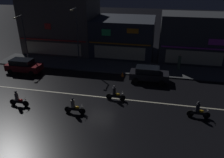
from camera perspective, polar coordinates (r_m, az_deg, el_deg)
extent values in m
plane|color=black|center=(21.61, -2.86, -4.74)|extent=(140.00, 140.00, 0.00)
cube|color=beige|center=(21.61, -2.86, -4.72)|extent=(30.92, 0.16, 0.01)
cube|color=#424447|center=(28.68, 1.13, 3.21)|extent=(32.55, 4.27, 0.14)
cube|color=#383A3F|center=(32.65, 20.37, 10.13)|extent=(8.88, 6.05, 6.37)
cube|color=#D83FD8|center=(29.79, 20.92, 7.54)|extent=(8.44, 0.24, 0.12)
cube|color=#D83FD8|center=(30.12, 25.80, 8.66)|extent=(2.07, 0.08, 0.75)
cube|color=beige|center=(30.23, 20.53, 5.23)|extent=(7.10, 0.06, 1.80)
cube|color=#2D333D|center=(33.75, 3.18, 11.14)|extent=(8.86, 8.08, 5.32)
cube|color=orange|center=(29.79, 1.92, 9.17)|extent=(8.42, 0.24, 0.12)
cube|color=orange|center=(29.17, 5.43, 12.38)|extent=(1.54, 0.08, 0.63)
cube|color=#33E572|center=(29.84, -1.55, 12.07)|extent=(1.24, 0.08, 0.88)
cube|color=beige|center=(30.22, 1.91, 6.83)|extent=(7.09, 0.06, 1.80)
cube|color=#56514C|center=(35.70, -13.05, 13.72)|extent=(10.62, 7.04, 8.23)
cube|color=red|center=(32.83, -15.36, 9.80)|extent=(10.09, 0.24, 0.12)
cube|color=red|center=(32.69, -16.48, 13.05)|extent=(0.93, 0.08, 0.80)
cube|color=beige|center=(33.23, -15.07, 7.67)|extent=(8.49, 0.06, 1.80)
cylinder|color=#47494C|center=(32.13, -21.78, 9.79)|extent=(0.16, 0.16, 6.21)
cube|color=#47494C|center=(30.99, -23.38, 14.76)|extent=(0.10, 1.40, 0.10)
ellipsoid|color=#F9E099|center=(30.44, -24.08, 14.33)|extent=(0.44, 0.32, 0.20)
cylinder|color=#47494C|center=(29.28, -9.01, 10.96)|extent=(0.16, 0.16, 7.25)
cube|color=#47494C|center=(28.00, -10.02, 17.61)|extent=(0.10, 1.40, 0.10)
ellipsoid|color=#F9E099|center=(27.37, -10.55, 17.24)|extent=(0.44, 0.32, 0.20)
cylinder|color=#4C664C|center=(28.60, 17.15, 4.05)|extent=(0.35, 0.35, 1.76)
sphere|color=tan|center=(28.28, 17.40, 5.92)|extent=(0.22, 0.22, 0.22)
cube|color=black|center=(24.95, 9.67, 0.94)|extent=(4.30, 1.78, 0.76)
cube|color=black|center=(24.69, 9.28, 2.42)|extent=(2.58, 1.57, 0.60)
cube|color=#F9F2CC|center=(25.51, 14.48, 1.28)|extent=(0.08, 0.20, 0.12)
cube|color=#F9F2CC|center=(24.40, 14.55, 0.16)|extent=(0.08, 0.20, 0.12)
cylinder|color=black|center=(25.93, 12.84, 0.69)|extent=(0.62, 0.20, 0.62)
cylinder|color=black|center=(24.31, 12.83, -1.00)|extent=(0.62, 0.20, 0.62)
cylinder|color=black|center=(25.98, 6.59, 1.22)|extent=(0.62, 0.20, 0.62)
cylinder|color=black|center=(24.36, 6.17, -0.43)|extent=(0.62, 0.20, 0.62)
cube|color=maroon|center=(29.05, -21.97, 2.93)|extent=(4.30, 1.78, 0.76)
cube|color=black|center=(28.94, -22.54, 4.20)|extent=(2.58, 1.57, 0.60)
cube|color=#F9F2CC|center=(28.41, -17.79, 3.32)|extent=(0.08, 0.20, 0.12)
cube|color=#F9F2CC|center=(27.45, -18.96, 2.39)|extent=(0.08, 0.20, 0.12)
cylinder|color=black|center=(29.14, -18.60, 2.73)|extent=(0.62, 0.20, 0.62)
cylinder|color=black|center=(27.75, -20.35, 1.34)|extent=(0.62, 0.20, 0.62)
cylinder|color=black|center=(30.64, -23.22, 3.05)|extent=(0.62, 0.20, 0.62)
cylinder|color=black|center=(29.31, -25.09, 1.75)|extent=(0.62, 0.20, 0.62)
cylinder|color=black|center=(21.43, -21.61, -6.02)|extent=(0.60, 0.08, 0.60)
cylinder|color=black|center=(22.13, -24.46, -5.53)|extent=(0.60, 0.10, 0.60)
cube|color=black|center=(21.72, -23.10, -5.55)|extent=(1.30, 0.14, 0.20)
ellipsoid|color=red|center=(21.51, -22.76, -5.11)|extent=(0.44, 0.26, 0.24)
cube|color=black|center=(21.76, -23.61, -5.13)|extent=(0.56, 0.22, 0.10)
cylinder|color=slate|center=(21.19, -21.96, -4.72)|extent=(0.03, 0.60, 0.03)
sphere|color=white|center=(21.19, -21.71, -4.98)|extent=(0.14, 0.14, 0.14)
cylinder|color=gray|center=(21.55, -23.68, -4.22)|extent=(0.32, 0.32, 0.70)
sphere|color=#333338|center=(21.35, -23.89, -3.14)|extent=(0.22, 0.22, 0.22)
cylinder|color=black|center=(19.08, -7.81, -8.32)|extent=(0.60, 0.08, 0.60)
cylinder|color=black|center=(19.51, -11.46, -7.80)|extent=(0.60, 0.10, 0.60)
cube|color=black|center=(19.23, -9.68, -7.81)|extent=(1.30, 0.14, 0.20)
ellipsoid|color=gold|center=(19.05, -9.16, -7.33)|extent=(0.44, 0.26, 0.24)
cube|color=black|center=(19.22, -10.27, -7.36)|extent=(0.56, 0.22, 0.10)
cylinder|color=slate|center=(18.80, -8.05, -6.90)|extent=(0.03, 0.60, 0.03)
sphere|color=white|center=(18.83, -7.78, -7.19)|extent=(0.14, 0.14, 0.14)
cylinder|color=gray|center=(18.99, -10.22, -6.36)|extent=(0.32, 0.32, 0.70)
sphere|color=#333338|center=(18.76, -10.33, -5.15)|extent=(0.22, 0.22, 0.22)
cylinder|color=black|center=(20.02, 23.46, -8.66)|extent=(0.60, 0.08, 0.60)
cylinder|color=black|center=(19.76, 19.76, -8.44)|extent=(0.60, 0.10, 0.60)
cube|color=black|center=(19.83, 21.67, -8.31)|extent=(1.30, 0.14, 0.20)
ellipsoid|color=gold|center=(19.76, 22.34, -7.81)|extent=(0.44, 0.26, 0.24)
cube|color=black|center=(19.71, 21.16, -7.91)|extent=(0.56, 0.22, 0.10)
cylinder|color=slate|center=(19.73, 23.59, -7.31)|extent=(0.03, 0.60, 0.03)
sphere|color=white|center=(19.80, 23.80, -7.57)|extent=(0.14, 0.14, 0.14)
cylinder|color=#232328|center=(19.52, 21.49, -6.93)|extent=(0.32, 0.32, 0.70)
sphere|color=#333338|center=(19.30, 21.70, -5.77)|extent=(0.22, 0.22, 0.22)
cylinder|color=black|center=(20.89, 2.74, -4.92)|extent=(0.60, 0.08, 0.60)
cylinder|color=black|center=(21.10, -0.76, -4.56)|extent=(0.60, 0.10, 0.60)
cube|color=black|center=(20.93, 0.98, -4.50)|extent=(1.30, 0.14, 0.20)
ellipsoid|color=gold|center=(20.80, 1.53, -4.03)|extent=(0.44, 0.26, 0.24)
cube|color=black|center=(20.89, 0.45, -4.09)|extent=(0.56, 0.22, 0.10)
cylinder|color=slate|center=(20.63, 2.63, -3.58)|extent=(0.03, 0.60, 0.03)
sphere|color=white|center=(20.66, 2.87, -3.85)|extent=(0.14, 0.14, 0.14)
cylinder|color=#232328|center=(20.69, 0.58, -3.14)|extent=(0.32, 0.32, 0.70)
sphere|color=#333338|center=(20.48, 0.59, -2.00)|extent=(0.22, 0.22, 0.22)
cone|color=orange|center=(26.01, 2.76, 1.31)|extent=(0.36, 0.36, 0.55)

